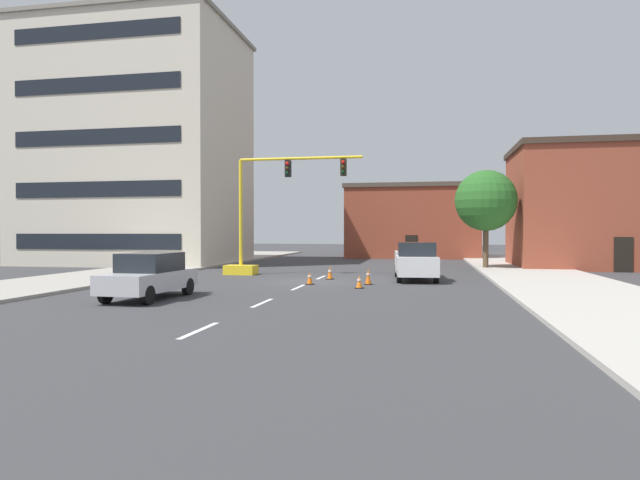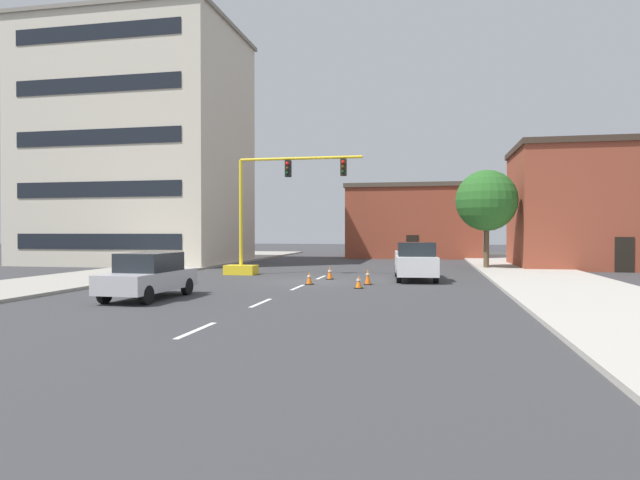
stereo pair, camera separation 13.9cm
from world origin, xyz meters
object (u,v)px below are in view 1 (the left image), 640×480
at_px(traffic_signal_gantry, 257,238).
at_px(pickup_truck_white, 415,261).
at_px(traffic_cone_roadside_d, 359,282).
at_px(tree_right_mid, 486,201).
at_px(traffic_cone_roadside_b, 368,277).
at_px(traffic_cone_roadside_a, 330,273).
at_px(sedan_silver_near_left, 150,275).
at_px(traffic_cone_roadside_c, 310,278).

height_order(traffic_signal_gantry, pickup_truck_white, traffic_signal_gantry).
relative_size(traffic_signal_gantry, traffic_cone_roadside_d, 13.71).
bearing_deg(traffic_signal_gantry, pickup_truck_white, -10.09).
bearing_deg(tree_right_mid, traffic_cone_roadside_b, -118.93).
bearing_deg(traffic_cone_roadside_a, traffic_signal_gantry, 155.12).
bearing_deg(traffic_cone_roadside_b, sedan_silver_near_left, -136.80).
bearing_deg(traffic_signal_gantry, traffic_cone_roadside_b, -33.54).
bearing_deg(traffic_cone_roadside_d, traffic_cone_roadside_b, 83.15).
relative_size(pickup_truck_white, traffic_cone_roadside_c, 9.00).
bearing_deg(traffic_cone_roadside_a, traffic_cone_roadside_b, -47.03).
bearing_deg(traffic_cone_roadside_a, pickup_truck_white, 7.25).
relative_size(tree_right_mid, traffic_cone_roadside_b, 8.48).
height_order(traffic_signal_gantry, sedan_silver_near_left, traffic_signal_gantry).
bearing_deg(pickup_truck_white, traffic_signal_gantry, 169.91).
bearing_deg(traffic_signal_gantry, traffic_cone_roadside_c, -50.30).
height_order(traffic_signal_gantry, tree_right_mid, traffic_signal_gantry).
distance_m(traffic_signal_gantry, sedan_silver_near_left, 11.82).
bearing_deg(traffic_signal_gantry, traffic_cone_roadside_a, -24.88).
bearing_deg(sedan_silver_near_left, pickup_truck_white, 46.25).
distance_m(traffic_cone_roadside_a, traffic_cone_roadside_b, 3.38).
distance_m(pickup_truck_white, traffic_cone_roadside_c, 6.08).
relative_size(sedan_silver_near_left, traffic_cone_roadside_c, 7.38).
height_order(traffic_cone_roadside_c, traffic_cone_roadside_d, traffic_cone_roadside_c).
xyz_separation_m(tree_right_mid, traffic_cone_roadside_b, (-6.59, -11.91, -4.20)).
bearing_deg(pickup_truck_white, traffic_cone_roadside_a, -172.75).
distance_m(traffic_signal_gantry, traffic_cone_roadside_d, 9.59).
bearing_deg(traffic_cone_roadside_a, sedan_silver_near_left, -118.70).
relative_size(tree_right_mid, pickup_truck_white, 1.20).
relative_size(traffic_cone_roadside_a, traffic_cone_roadside_b, 0.89).
relative_size(traffic_signal_gantry, traffic_cone_roadside_b, 10.34).
bearing_deg(traffic_cone_roadside_d, traffic_cone_roadside_a, 116.15).
relative_size(traffic_signal_gantry, tree_right_mid, 1.22).
bearing_deg(traffic_cone_roadside_a, tree_right_mid, 46.73).
xyz_separation_m(traffic_signal_gantry, traffic_cone_roadside_c, (4.29, -5.17, -1.88)).
distance_m(pickup_truck_white, traffic_cone_roadside_d, 5.41).
distance_m(tree_right_mid, pickup_truck_white, 10.56).
relative_size(sedan_silver_near_left, traffic_cone_roadside_d, 7.70).
bearing_deg(sedan_silver_near_left, traffic_cone_roadside_d, 35.86).
distance_m(traffic_cone_roadside_a, traffic_cone_roadside_c, 3.00).
relative_size(sedan_silver_near_left, traffic_cone_roadside_b, 5.81).
xyz_separation_m(pickup_truck_white, traffic_cone_roadside_a, (-4.45, -0.57, -0.63)).
bearing_deg(traffic_signal_gantry, traffic_cone_roadside_d, -43.36).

